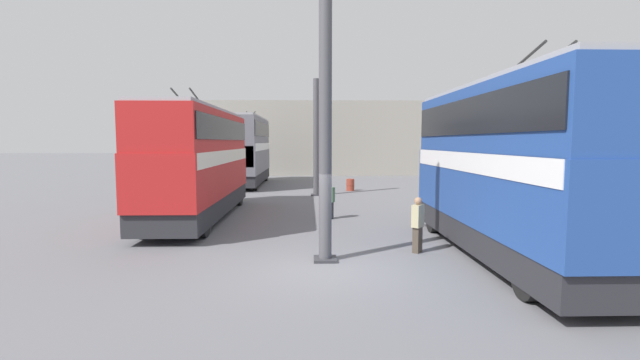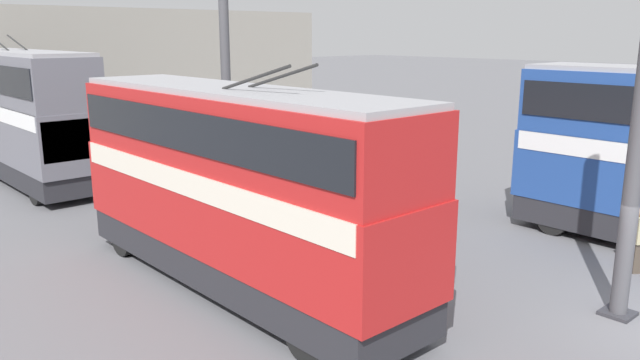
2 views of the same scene
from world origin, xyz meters
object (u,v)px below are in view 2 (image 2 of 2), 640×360
bus_right_far (25,109)px  person_aisle_midway (400,211)px  person_by_left_row (637,238)px  oil_drum (244,162)px  bus_right_mid (234,177)px

bus_right_far → person_aisle_midway: size_ratio=6.34×
person_by_left_row → oil_drum: size_ratio=2.07×
person_by_left_row → person_aisle_midway: 6.34m
bus_right_mid → oil_drum: 13.35m
person_by_left_row → person_aisle_midway: bearing=152.2°
bus_right_mid → person_aisle_midway: size_ratio=6.61×
bus_right_mid → person_by_left_row: (-6.07, -8.15, -1.84)m
person_by_left_row → person_aisle_midway: (5.86, 2.42, -0.05)m
bus_right_mid → person_by_left_row: bus_right_mid is taller
bus_right_mid → person_aisle_midway: 6.04m
person_aisle_midway → oil_drum: (10.85, -1.98, -0.44)m
bus_right_mid → bus_right_far: 14.77m
bus_right_far → oil_drum: size_ratio=12.44×
oil_drum → person_aisle_midway: bearing=169.7°
person_aisle_midway → oil_drum: person_aisle_midway is taller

